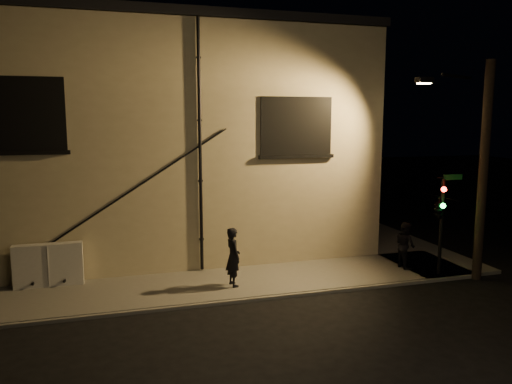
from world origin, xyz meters
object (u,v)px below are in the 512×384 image
object	(u,v)px
utility_cabinet	(48,265)
pedestrian_b	(405,245)
pedestrian_a	(233,257)
streetlamp_pole	(480,165)
traffic_signal	(439,209)

from	to	relation	value
utility_cabinet	pedestrian_b	size ratio (longest dim) A/B	1.26
pedestrian_a	streetlamp_pole	distance (m)	8.42
pedestrian_a	streetlamp_pole	bearing A→B (deg)	-107.18
utility_cabinet	traffic_signal	size ratio (longest dim) A/B	0.61
traffic_signal	streetlamp_pole	distance (m)	1.88
pedestrian_a	traffic_signal	world-z (taller)	traffic_signal
streetlamp_pole	utility_cabinet	bearing A→B (deg)	168.11
utility_cabinet	streetlamp_pole	size ratio (longest dim) A/B	0.29
pedestrian_b	pedestrian_a	bearing A→B (deg)	89.50
utility_cabinet	pedestrian_a	distance (m)	5.71
pedestrian_b	traffic_signal	bearing A→B (deg)	-157.33
pedestrian_b	traffic_signal	size ratio (longest dim) A/B	0.48
streetlamp_pole	pedestrian_a	bearing A→B (deg)	171.15
utility_cabinet	traffic_signal	world-z (taller)	traffic_signal
streetlamp_pole	pedestrian_b	bearing A→B (deg)	140.66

